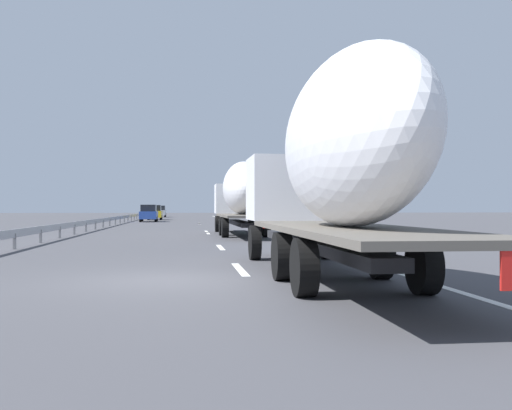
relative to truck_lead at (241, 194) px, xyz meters
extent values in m
plane|color=#424247|center=(18.95, 3.60, -2.36)|extent=(260.00, 260.00, 0.00)
cube|color=white|center=(-19.05, 1.80, -2.36)|extent=(3.20, 0.20, 0.01)
cube|color=white|center=(-10.61, 1.80, -2.36)|extent=(3.20, 0.20, 0.01)
cube|color=white|center=(2.77, 1.80, -2.36)|extent=(3.20, 0.20, 0.01)
cube|color=white|center=(4.98, 1.80, -2.36)|extent=(3.20, 0.20, 0.01)
cube|color=white|center=(24.74, 1.80, -2.36)|extent=(3.20, 0.20, 0.01)
cube|color=white|center=(25.54, 1.80, -2.36)|extent=(3.20, 0.20, 0.01)
cube|color=white|center=(23.95, -1.90, -2.36)|extent=(110.00, 0.20, 0.01)
cube|color=silver|center=(4.67, 0.00, -0.21)|extent=(2.40, 2.50, 1.90)
cube|color=black|center=(5.77, 0.00, 0.29)|extent=(0.08, 2.12, 0.80)
cube|color=#262628|center=(1.53, 0.00, -1.69)|extent=(11.54, 0.70, 0.24)
cube|color=#59544C|center=(-1.60, 0.00, -1.22)|extent=(10.14, 2.50, 0.12)
ellipsoid|color=white|center=(-1.18, 0.00, 0.30)|extent=(6.92, 2.20, 2.92)
cube|color=red|center=(-6.64, -0.69, -1.46)|extent=(0.04, 0.56, 0.56)
cylinder|color=black|center=(4.67, 1.10, -1.84)|extent=(1.04, 0.30, 1.04)
cylinder|color=black|center=(4.67, -1.10, -1.84)|extent=(1.04, 0.30, 1.04)
cylinder|color=black|center=(-0.40, 1.10, -1.84)|extent=(1.04, 0.35, 1.04)
cylinder|color=black|center=(-0.40, -1.10, -1.84)|extent=(1.04, 0.35, 1.04)
cylinder|color=black|center=(-2.80, 1.10, -1.84)|extent=(1.04, 0.35, 1.04)
cylinder|color=black|center=(-2.80, -1.10, -1.84)|extent=(1.04, 0.35, 1.04)
cube|color=silver|center=(-16.33, 0.00, -0.21)|extent=(2.40, 2.50, 1.90)
cube|color=black|center=(-15.23, 0.00, 0.29)|extent=(0.08, 2.12, 0.80)
cube|color=#262628|center=(-19.48, 0.00, -1.69)|extent=(11.62, 0.70, 0.24)
cube|color=#59544C|center=(-22.64, 0.00, -1.22)|extent=(10.23, 2.50, 0.12)
ellipsoid|color=white|center=(-22.80, 0.00, 0.53)|extent=(7.51, 2.20, 3.39)
cylinder|color=black|center=(-16.33, 1.10, -1.84)|extent=(1.04, 0.30, 1.04)
cylinder|color=black|center=(-16.33, -1.10, -1.84)|extent=(1.04, 0.30, 1.04)
cylinder|color=black|center=(-21.44, 1.10, -1.84)|extent=(1.04, 0.35, 1.04)
cylinder|color=black|center=(-21.44, -1.10, -1.84)|extent=(1.04, 0.35, 1.04)
cylinder|color=black|center=(-23.84, 1.10, -1.84)|extent=(1.04, 0.35, 1.04)
cylinder|color=black|center=(-23.84, -1.10, -1.84)|extent=(1.04, 0.35, 1.04)
cube|color=gold|center=(43.64, 7.08, -1.62)|extent=(4.71, 1.76, 0.84)
cube|color=black|center=(43.29, 7.08, -0.83)|extent=(2.59, 1.55, 0.75)
cylinder|color=black|center=(45.10, 7.86, -2.04)|extent=(0.64, 0.22, 0.64)
cylinder|color=black|center=(45.10, 6.29, -2.04)|extent=(0.64, 0.22, 0.64)
cylinder|color=black|center=(42.18, 7.86, -2.04)|extent=(0.64, 0.22, 0.64)
cylinder|color=black|center=(42.18, 6.29, -2.04)|extent=(0.64, 0.22, 0.64)
cube|color=#28479E|center=(33.15, 7.22, -1.62)|extent=(4.63, 1.84, 0.84)
cube|color=black|center=(32.80, 7.22, -0.83)|extent=(2.55, 1.62, 0.74)
cylinder|color=black|center=(34.58, 8.04, -2.04)|extent=(0.64, 0.22, 0.64)
cylinder|color=black|center=(34.58, 6.40, -2.04)|extent=(0.64, 0.22, 0.64)
cylinder|color=black|center=(31.71, 8.04, -2.04)|extent=(0.64, 0.22, 0.64)
cylinder|color=black|center=(31.71, 6.40, -2.04)|extent=(0.64, 0.22, 0.64)
cube|color=#ADB2B7|center=(66.07, 7.29, -1.62)|extent=(4.54, 1.76, 0.84)
cube|color=black|center=(65.73, 7.29, -0.82)|extent=(2.50, 1.55, 0.75)
cylinder|color=black|center=(67.48, 8.07, -2.04)|extent=(0.64, 0.22, 0.64)
cylinder|color=black|center=(67.48, 6.51, -2.04)|extent=(0.64, 0.22, 0.64)
cylinder|color=black|center=(64.66, 8.07, -2.04)|extent=(0.64, 0.22, 0.64)
cylinder|color=black|center=(64.66, 6.51, -2.04)|extent=(0.64, 0.22, 0.64)
cylinder|color=gray|center=(17.86, -3.10, -1.22)|extent=(0.10, 0.10, 2.28)
cube|color=#2D569E|center=(17.86, -3.10, 0.27)|extent=(0.06, 0.90, 0.70)
cylinder|color=#472D19|center=(10.89, -8.22, -1.63)|extent=(0.35, 0.35, 1.47)
cone|color=#194C1E|center=(10.89, -8.22, 1.32)|extent=(3.69, 3.69, 4.43)
cylinder|color=#472D19|center=(2.94, -8.53, -1.38)|extent=(0.32, 0.32, 1.96)
cone|color=#286B2D|center=(2.94, -8.53, 1.54)|extent=(3.35, 3.35, 3.87)
cylinder|color=#472D19|center=(2.32, -6.42, -1.74)|extent=(0.33, 0.33, 1.25)
cone|color=#1E5B23|center=(2.32, -6.42, 1.39)|extent=(3.44, 3.44, 4.99)
cylinder|color=#472D19|center=(48.76, -8.46, -1.71)|extent=(0.33, 0.33, 1.30)
cone|color=#194C1E|center=(48.76, -8.46, 0.78)|extent=(3.52, 3.52, 3.68)
cube|color=#9EA0A5|center=(21.95, 9.60, -1.76)|extent=(94.00, 0.06, 0.32)
cube|color=slate|center=(-10.74, 9.60, -2.06)|extent=(0.10, 0.10, 0.60)
cube|color=slate|center=(-6.65, 9.60, -2.06)|extent=(0.10, 0.10, 0.60)
cube|color=slate|center=(-2.57, 9.60, -2.06)|extent=(0.10, 0.10, 0.60)
cube|color=slate|center=(1.52, 9.60, -2.06)|extent=(0.10, 0.10, 0.60)
cube|color=slate|center=(5.61, 9.60, -2.06)|extent=(0.10, 0.10, 0.60)
cube|color=slate|center=(9.69, 9.60, -2.06)|extent=(0.10, 0.10, 0.60)
cube|color=slate|center=(13.78, 9.60, -2.06)|extent=(0.10, 0.10, 0.60)
cube|color=slate|center=(17.87, 9.60, -2.06)|extent=(0.10, 0.10, 0.60)
cube|color=slate|center=(21.95, 9.60, -2.06)|extent=(0.10, 0.10, 0.60)
cube|color=slate|center=(26.04, 9.60, -2.06)|extent=(0.10, 0.10, 0.60)
cube|color=slate|center=(30.13, 9.60, -2.06)|extent=(0.10, 0.10, 0.60)
cube|color=slate|center=(34.22, 9.60, -2.06)|extent=(0.10, 0.10, 0.60)
cube|color=slate|center=(38.30, 9.60, -2.06)|extent=(0.10, 0.10, 0.60)
cube|color=slate|center=(42.39, 9.60, -2.06)|extent=(0.10, 0.10, 0.60)
cube|color=slate|center=(46.48, 9.60, -2.06)|extent=(0.10, 0.10, 0.60)
cube|color=slate|center=(50.56, 9.60, -2.06)|extent=(0.10, 0.10, 0.60)
cube|color=slate|center=(54.65, 9.60, -2.06)|extent=(0.10, 0.10, 0.60)
cube|color=slate|center=(58.74, 9.60, -2.06)|extent=(0.10, 0.10, 0.60)
cube|color=slate|center=(62.82, 9.60, -2.06)|extent=(0.10, 0.10, 0.60)
cube|color=slate|center=(66.91, 9.60, -2.06)|extent=(0.10, 0.10, 0.60)
camera|label=1|loc=(-34.18, 3.19, -0.79)|focal=41.84mm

